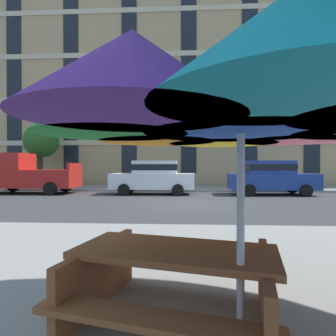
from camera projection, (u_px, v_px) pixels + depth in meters
ground_plane at (193, 204)px, 11.12m from camera, size 120.00×120.00×0.00m
sidewalk_far at (189, 188)px, 17.91m from camera, size 56.00×3.60×0.12m
apartment_building at (187, 79)px, 26.01m from camera, size 38.88×12.08×19.20m
pickup_red at (26, 175)px, 15.30m from camera, size 5.10×2.12×2.20m
sedan_white at (154, 176)px, 14.92m from camera, size 4.40×1.98×1.78m
sedan_blue at (271, 177)px, 14.58m from camera, size 4.40×1.98×1.78m
street_tree_left at (40, 142)px, 18.87m from camera, size 2.55×2.61×4.33m
patio_umbrella at (241, 102)px, 2.12m from camera, size 3.18×3.18×2.31m
picnic_table at (175, 279)px, 2.55m from camera, size 2.10×1.90×0.77m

